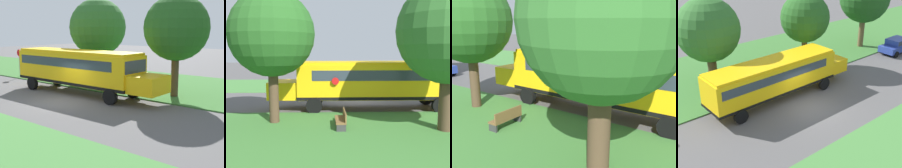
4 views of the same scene
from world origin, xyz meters
TOP-DOWN VIEW (x-y plane):
  - ground_plane at (0.00, 0.00)m, footprint 120.00×120.00m
  - grass_verge at (-10.00, 0.00)m, footprint 12.00×80.00m
  - grass_far_side at (9.00, 0.00)m, footprint 10.00×80.00m
  - school_bus at (-2.79, -0.93)m, footprint 2.84×12.42m
  - oak_tree_beside_bus at (-7.68, -3.61)m, footprint 5.00×5.00m
  - oak_tree_roadside_mid at (-6.15, 4.95)m, footprint 4.44×4.44m
  - park_bench at (-7.13, 1.41)m, footprint 1.61×0.54m

SIDE VIEW (x-z plane):
  - ground_plane at x=0.00m, z-range 0.00..0.00m
  - grass_far_side at x=9.00m, z-range 0.00..0.07m
  - grass_verge at x=-10.00m, z-range 0.00..0.08m
  - park_bench at x=-7.13m, z-range 0.01..0.93m
  - school_bus at x=-2.79m, z-range 0.34..3.50m
  - oak_tree_roadside_mid at x=-6.15m, z-range 1.20..8.17m
  - oak_tree_beside_bus at x=-7.68m, z-range 1.17..8.50m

